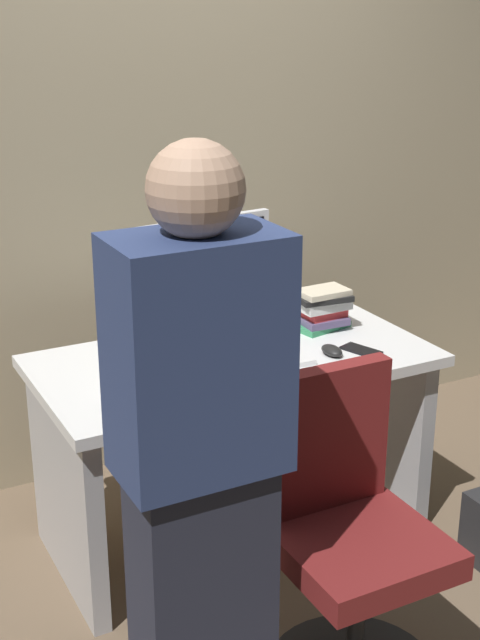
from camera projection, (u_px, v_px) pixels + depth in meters
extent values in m
plane|color=brown|center=(234.00, 532.00, 3.39)|extent=(9.00, 9.00, 0.00)
cube|color=tan|center=(144.00, 110.00, 3.52)|extent=(6.40, 0.10, 3.00)
cube|color=white|center=(233.00, 361.00, 3.15)|extent=(1.39, 0.73, 0.04)
cube|color=#B2B2B7|center=(66.00, 494.00, 3.00)|extent=(0.06, 0.65, 0.69)
cube|color=#B2B2B7|center=(375.00, 417.00, 3.55)|extent=(0.06, 0.65, 0.69)
cylinder|color=black|center=(356.00, 617.00, 2.58)|extent=(0.05, 0.05, 0.39)
cube|color=maroon|center=(360.00, 548.00, 2.50)|extent=(0.44, 0.44, 0.08)
cube|color=maroon|center=(326.00, 438.00, 2.57)|extent=(0.40, 0.06, 0.44)
cube|color=#262838|center=(203.00, 614.00, 2.29)|extent=(0.34, 0.20, 0.85)
cube|color=navy|center=(198.00, 357.00, 2.05)|extent=(0.40, 0.24, 0.58)
sphere|color=tan|center=(195.00, 189.00, 1.91)|extent=(0.22, 0.22, 0.22)
cube|color=silver|center=(206.00, 336.00, 3.31)|extent=(0.21, 0.16, 0.02)
cube|color=silver|center=(206.00, 324.00, 3.29)|extent=(0.04, 0.03, 0.08)
cube|color=silver|center=(205.00, 267.00, 3.21)|extent=(0.54, 0.08, 0.36)
cube|color=black|center=(206.00, 268.00, 3.20)|extent=(0.49, 0.05, 0.32)
cube|color=white|center=(252.00, 367.00, 3.02)|extent=(0.43, 0.14, 0.02)
ellipsoid|color=black|center=(332.00, 350.00, 3.14)|extent=(0.06, 0.10, 0.03)
cylinder|color=silver|center=(132.00, 371.00, 2.89)|extent=(0.07, 0.07, 0.10)
cube|color=#338C59|center=(321.00, 325.00, 3.40)|extent=(0.22, 0.16, 0.02)
cube|color=#594C72|center=(324.00, 321.00, 3.38)|extent=(0.17, 0.12, 0.03)
cube|color=red|center=(323.00, 312.00, 3.39)|extent=(0.16, 0.12, 0.03)
cube|color=white|center=(323.00, 304.00, 3.37)|extent=(0.20, 0.12, 0.04)
cube|color=black|center=(322.00, 296.00, 3.36)|extent=(0.22, 0.17, 0.02)
cube|color=beige|center=(323.00, 292.00, 3.34)|extent=(0.19, 0.13, 0.02)
cube|color=black|center=(361.00, 350.00, 3.18)|extent=(0.11, 0.16, 0.01)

